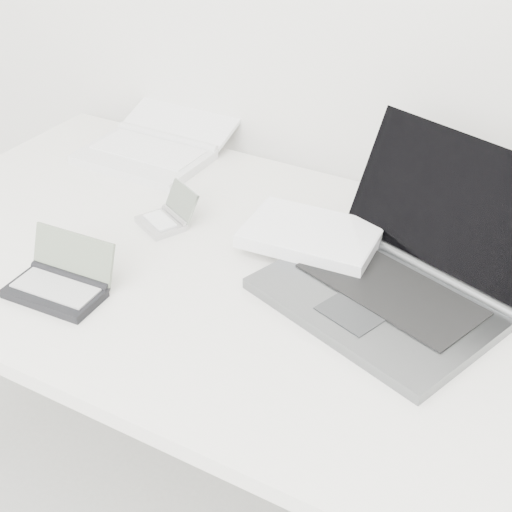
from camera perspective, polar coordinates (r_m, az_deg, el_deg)
The scene contains 5 objects.
desk at distance 1.28m, azimuth 2.05°, elevation -3.46°, with size 1.60×0.80×0.73m.
laptop_large at distance 1.23m, azimuth 9.50°, elevation -0.55°, with size 0.55×0.46×0.24m.
netbook_open_white at distance 1.69m, azimuth -7.91°, elevation 8.89°, with size 0.28×0.36×0.08m.
pda_silver at distance 1.40m, azimuth -7.14°, elevation 3.07°, with size 0.12×0.13×0.07m.
palmtop_charcoal at distance 1.25m, azimuth -15.39°, elevation -2.09°, with size 0.17×0.13×0.09m.
Camera 1 is at (0.46, 0.64, 1.46)m, focal length 50.00 mm.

